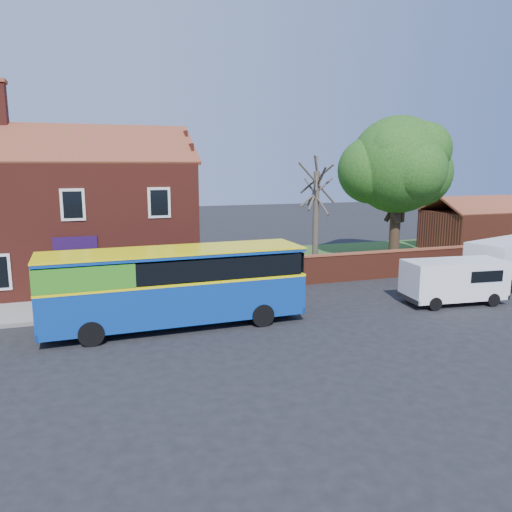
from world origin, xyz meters
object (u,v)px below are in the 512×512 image
object	(u,v)px
bus	(166,284)
large_tree	(397,168)
van_near	(454,279)
van_far	(510,260)

from	to	relation	value
bus	large_tree	bearing A→B (deg)	26.70
van_near	van_far	xyz separation A→B (m)	(5.50, 2.22, 0.21)
van_near	large_tree	size ratio (longest dim) A/B	0.51
large_tree	van_far	bearing A→B (deg)	-70.49
van_near	large_tree	distance (m)	11.09
bus	large_tree	xyz separation A→B (m)	(16.23, 8.68, 4.45)
bus	large_tree	world-z (taller)	large_tree
van_near	large_tree	xyz separation A→B (m)	(2.95, 9.41, 5.08)
bus	van_near	size ratio (longest dim) A/B	2.14
large_tree	bus	bearing A→B (deg)	-151.87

